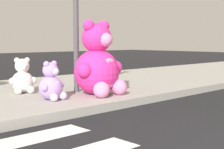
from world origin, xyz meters
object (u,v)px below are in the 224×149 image
plush_pink_large (98,65)px  plush_white (23,79)px  sign_pole (76,9)px  plush_brown (96,79)px  plush_lavender (52,84)px

plush_pink_large → plush_white: plush_pink_large is taller
sign_pole → plush_pink_large: sign_pole is taller
plush_brown → plush_white: (-1.57, 0.46, 0.09)m
sign_pole → plush_lavender: bearing=-152.9°
sign_pole → plush_white: bearing=145.5°
plush_lavender → sign_pole: bearing=27.1°
plush_white → plush_lavender: 1.09m
sign_pole → plush_white: sign_pole is taller
sign_pole → plush_brown: (0.67, 0.16, -1.50)m
plush_lavender → plush_brown: bearing=21.7°
sign_pole → plush_pink_large: 1.26m
plush_pink_large → plush_white: 1.58m
plush_brown → plush_pink_large: bearing=-127.9°
plush_pink_large → plush_white: bearing=128.9°
sign_pole → plush_pink_large: (0.08, -0.59, -1.11)m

